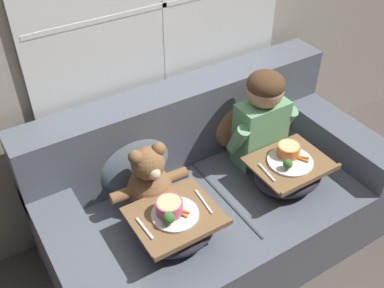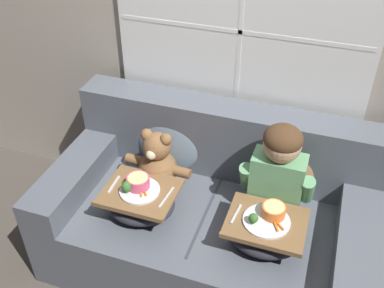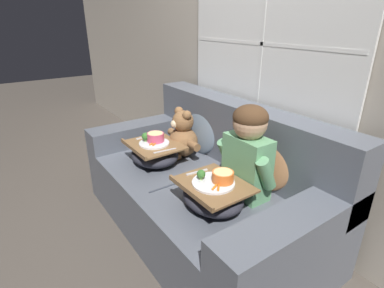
# 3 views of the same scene
# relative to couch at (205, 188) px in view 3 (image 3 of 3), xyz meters

# --- Properties ---
(ground_plane) EXTENTS (14.00, 14.00, 0.00)m
(ground_plane) POSITION_rel_couch_xyz_m (0.00, -0.07, -0.32)
(ground_plane) COLOR #4C443D
(wall_back_with_window) EXTENTS (8.00, 0.08, 2.60)m
(wall_back_with_window) POSITION_rel_couch_xyz_m (0.00, 0.51, 0.98)
(wall_back_with_window) COLOR #A89E8E
(wall_back_with_window) RESTS_ON ground_plane
(couch) EXTENTS (1.83, 0.97, 0.89)m
(couch) POSITION_rel_couch_xyz_m (0.00, 0.00, 0.00)
(couch) COLOR #565B66
(couch) RESTS_ON ground_plane
(throw_pillow_behind_child) EXTENTS (0.41, 0.20, 0.43)m
(throw_pillow_behind_child) POSITION_rel_couch_xyz_m (0.35, 0.23, 0.31)
(throw_pillow_behind_child) COLOR #B2754C
(throw_pillow_behind_child) RESTS_ON couch
(throw_pillow_behind_teddy) EXTENTS (0.42, 0.20, 0.44)m
(throw_pillow_behind_teddy) POSITION_rel_couch_xyz_m (-0.35, 0.23, 0.31)
(throw_pillow_behind_teddy) COLOR slate
(throw_pillow_behind_teddy) RESTS_ON couch
(child_figure) EXTENTS (0.40, 0.20, 0.57)m
(child_figure) POSITION_rel_couch_xyz_m (0.35, 0.04, 0.43)
(child_figure) COLOR #66A370
(child_figure) RESTS_ON couch
(teddy_bear) EXTENTS (0.41, 0.29, 0.38)m
(teddy_bear) POSITION_rel_couch_xyz_m (-0.35, 0.04, 0.28)
(teddy_bear) COLOR brown
(teddy_bear) RESTS_ON couch
(lap_tray_child) EXTENTS (0.40, 0.33, 0.23)m
(lap_tray_child) POSITION_rel_couch_xyz_m (0.35, -0.21, 0.20)
(lap_tray_child) COLOR #2D2D38
(lap_tray_child) RESTS_ON child_figure
(lap_tray_teddy) EXTENTS (0.40, 0.35, 0.24)m
(lap_tray_teddy) POSITION_rel_couch_xyz_m (-0.35, -0.21, 0.20)
(lap_tray_teddy) COLOR #2D2D38
(lap_tray_teddy) RESTS_ON teddy_bear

